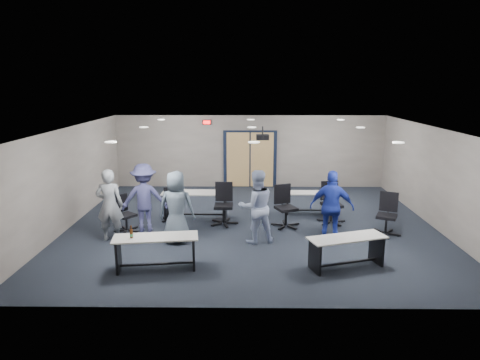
{
  "coord_description": "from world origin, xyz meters",
  "views": [
    {
      "loc": [
        -0.18,
        -11.35,
        3.89
      ],
      "look_at": [
        -0.32,
        -0.3,
        1.36
      ],
      "focal_mm": 32.0,
      "sensor_mm": 36.0,
      "label": 1
    }
  ],
  "objects_px": {
    "chair_loose_right": "(387,215)",
    "person_gray": "(110,205)",
    "table_back_left": "(196,200)",
    "person_plaid": "(176,207)",
    "table_back_right": "(310,199)",
    "person_navy": "(332,207)",
    "chair_back_d": "(332,203)",
    "chair_back_b": "(224,204)",
    "person_lightblue": "(256,207)",
    "chair_back_a": "(171,205)",
    "table_front_left": "(156,247)",
    "table_front_right": "(347,247)",
    "person_back": "(144,198)",
    "chair_loose_left": "(126,214)",
    "chair_back_c": "(286,207)"
  },
  "relations": [
    {
      "from": "person_lightblue",
      "to": "person_gray",
      "type": "bearing_deg",
      "value": -16.4
    },
    {
      "from": "chair_loose_right",
      "to": "person_gray",
      "type": "bearing_deg",
      "value": -151.21
    },
    {
      "from": "table_front_left",
      "to": "table_back_left",
      "type": "bearing_deg",
      "value": 74.71
    },
    {
      "from": "chair_loose_left",
      "to": "chair_back_b",
      "type": "bearing_deg",
      "value": -37.98
    },
    {
      "from": "table_back_right",
      "to": "person_plaid",
      "type": "xyz_separation_m",
      "value": [
        -3.66,
        -2.49,
        0.46
      ]
    },
    {
      "from": "person_plaid",
      "to": "person_navy",
      "type": "relative_size",
      "value": 1.0
    },
    {
      "from": "person_back",
      "to": "chair_back_d",
      "type": "bearing_deg",
      "value": 179.13
    },
    {
      "from": "person_gray",
      "to": "chair_back_b",
      "type": "bearing_deg",
      "value": -157.56
    },
    {
      "from": "chair_loose_right",
      "to": "person_lightblue",
      "type": "bearing_deg",
      "value": -145.77
    },
    {
      "from": "person_navy",
      "to": "table_front_right",
      "type": "bearing_deg",
      "value": 105.67
    },
    {
      "from": "table_front_left",
      "to": "table_front_right",
      "type": "distance_m",
      "value": 4.07
    },
    {
      "from": "table_back_right",
      "to": "chair_back_b",
      "type": "height_order",
      "value": "chair_back_b"
    },
    {
      "from": "person_lightblue",
      "to": "person_back",
      "type": "distance_m",
      "value": 3.04
    },
    {
      "from": "chair_back_a",
      "to": "chair_loose_right",
      "type": "xyz_separation_m",
      "value": [
        5.79,
        -1.13,
        0.08
      ]
    },
    {
      "from": "person_plaid",
      "to": "person_navy",
      "type": "bearing_deg",
      "value": -174.07
    },
    {
      "from": "table_back_left",
      "to": "chair_back_b",
      "type": "distance_m",
      "value": 1.02
    },
    {
      "from": "table_back_left",
      "to": "chair_back_c",
      "type": "xyz_separation_m",
      "value": [
        2.55,
        -0.77,
        0.04
      ]
    },
    {
      "from": "person_gray",
      "to": "chair_loose_right",
      "type": "bearing_deg",
      "value": -178.05
    },
    {
      "from": "chair_loose_left",
      "to": "chair_loose_right",
      "type": "xyz_separation_m",
      "value": [
        6.82,
        -0.17,
        0.06
      ]
    },
    {
      "from": "chair_loose_right",
      "to": "person_navy",
      "type": "relative_size",
      "value": 0.61
    },
    {
      "from": "chair_back_c",
      "to": "table_back_right",
      "type": "bearing_deg",
      "value": 34.18
    },
    {
      "from": "chair_loose_right",
      "to": "person_gray",
      "type": "xyz_separation_m",
      "value": [
        -7.03,
        -0.45,
        0.36
      ]
    },
    {
      "from": "table_front_left",
      "to": "person_lightblue",
      "type": "distance_m",
      "value": 2.72
    },
    {
      "from": "chair_back_b",
      "to": "chair_back_d",
      "type": "height_order",
      "value": "chair_back_d"
    },
    {
      "from": "table_back_right",
      "to": "chair_back_c",
      "type": "height_order",
      "value": "chair_back_c"
    },
    {
      "from": "chair_back_d",
      "to": "person_back",
      "type": "relative_size",
      "value": 0.64
    },
    {
      "from": "person_gray",
      "to": "person_plaid",
      "type": "bearing_deg",
      "value": 173.44
    },
    {
      "from": "table_front_right",
      "to": "chair_back_d",
      "type": "relative_size",
      "value": 1.52
    },
    {
      "from": "person_lightblue",
      "to": "chair_back_a",
      "type": "bearing_deg",
      "value": -49.87
    },
    {
      "from": "table_front_right",
      "to": "chair_back_b",
      "type": "xyz_separation_m",
      "value": [
        -2.77,
        2.8,
        0.12
      ]
    },
    {
      "from": "chair_loose_left",
      "to": "person_navy",
      "type": "distance_m",
      "value": 5.34
    },
    {
      "from": "table_back_left",
      "to": "person_plaid",
      "type": "distance_m",
      "value": 2.02
    },
    {
      "from": "chair_back_d",
      "to": "chair_back_b",
      "type": "bearing_deg",
      "value": 172.95
    },
    {
      "from": "person_plaid",
      "to": "person_back",
      "type": "xyz_separation_m",
      "value": [
        -0.98,
        0.83,
        0.01
      ]
    },
    {
      "from": "table_front_left",
      "to": "table_front_right",
      "type": "relative_size",
      "value": 1.03
    },
    {
      "from": "person_navy",
      "to": "person_back",
      "type": "height_order",
      "value": "person_back"
    },
    {
      "from": "table_back_left",
      "to": "person_plaid",
      "type": "relative_size",
      "value": 1.07
    },
    {
      "from": "chair_loose_left",
      "to": "person_back",
      "type": "relative_size",
      "value": 0.54
    },
    {
      "from": "chair_back_b",
      "to": "chair_back_c",
      "type": "height_order",
      "value": "chair_back_b"
    },
    {
      "from": "chair_loose_right",
      "to": "person_lightblue",
      "type": "height_order",
      "value": "person_lightblue"
    },
    {
      "from": "chair_back_c",
      "to": "person_navy",
      "type": "distance_m",
      "value": 1.55
    },
    {
      "from": "chair_back_d",
      "to": "person_plaid",
      "type": "bearing_deg",
      "value": -169.42
    },
    {
      "from": "table_back_right",
      "to": "person_plaid",
      "type": "height_order",
      "value": "person_plaid"
    },
    {
      "from": "person_navy",
      "to": "table_front_left",
      "type": "bearing_deg",
      "value": 35.66
    },
    {
      "from": "table_front_left",
      "to": "person_back",
      "type": "relative_size",
      "value": 1.0
    },
    {
      "from": "person_plaid",
      "to": "person_lightblue",
      "type": "xyz_separation_m",
      "value": [
        1.96,
        0.05,
        0.01
      ]
    },
    {
      "from": "table_back_right",
      "to": "person_navy",
      "type": "height_order",
      "value": "person_navy"
    },
    {
      "from": "table_front_right",
      "to": "person_back",
      "type": "relative_size",
      "value": 0.97
    },
    {
      "from": "chair_loose_left",
      "to": "chair_back_c",
      "type": "bearing_deg",
      "value": -45.8
    },
    {
      "from": "chair_loose_right",
      "to": "table_front_left",
      "type": "bearing_deg",
      "value": -133.92
    }
  ]
}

